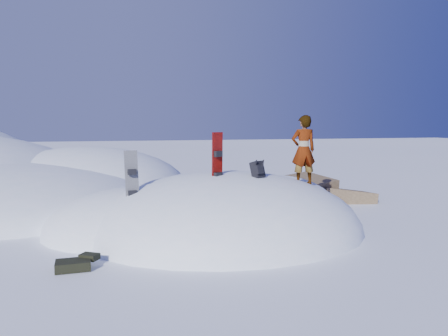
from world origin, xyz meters
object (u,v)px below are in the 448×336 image
object	(u,v)px
snowboard_red	(217,167)
snowboard_dark	(132,185)
backpack	(258,170)
person	(303,150)

from	to	relation	value
snowboard_red	snowboard_dark	xyz separation A→B (m)	(-1.98, 0.10, -0.36)
snowboard_dark	backpack	world-z (taller)	snowboard_dark
backpack	snowboard_red	bearing A→B (deg)	138.80
backpack	person	xyz separation A→B (m)	(1.42, 0.48, 0.42)
snowboard_dark	backpack	bearing A→B (deg)	-11.51
snowboard_red	person	size ratio (longest dim) A/B	0.95
snowboard_red	snowboard_dark	world-z (taller)	snowboard_red
snowboard_dark	person	distance (m)	4.38
snowboard_red	backpack	bearing A→B (deg)	-42.88
snowboard_red	backpack	xyz separation A→B (m)	(0.93, -0.24, -0.07)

